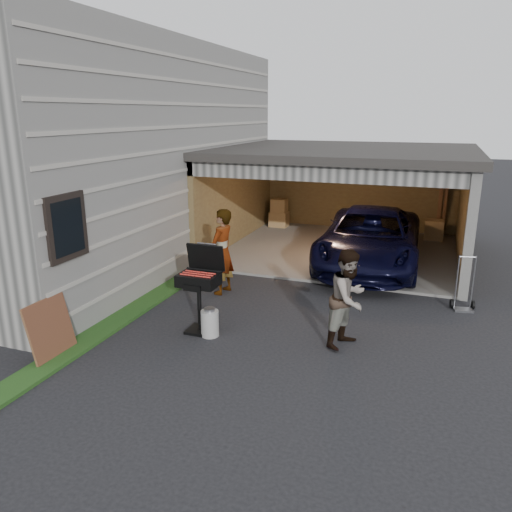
# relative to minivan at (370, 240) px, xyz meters

# --- Properties ---
(ground) EXTENTS (80.00, 80.00, 0.00)m
(ground) POSITION_rel_minivan_xyz_m (-1.71, -5.20, -0.71)
(ground) COLOR black
(ground) RESTS_ON ground
(house) EXTENTS (7.00, 11.00, 5.50)m
(house) POSITION_rel_minivan_xyz_m (-7.71, -1.20, 2.04)
(house) COLOR #474744
(house) RESTS_ON ground
(groundcover_strip) EXTENTS (0.50, 8.00, 0.06)m
(groundcover_strip) POSITION_rel_minivan_xyz_m (-3.96, -6.20, -0.68)
(groundcover_strip) COLOR #193814
(groundcover_strip) RESTS_ON ground
(garage) EXTENTS (6.80, 6.30, 2.90)m
(garage) POSITION_rel_minivan_xyz_m (-0.95, 1.59, 1.16)
(garage) COLOR #605E59
(garage) RESTS_ON ground
(minivan) EXTENTS (2.56, 5.20, 1.42)m
(minivan) POSITION_rel_minivan_xyz_m (0.00, 0.00, 0.00)
(minivan) COLOR black
(minivan) RESTS_ON ground
(woman) EXTENTS (0.53, 0.73, 1.86)m
(woman) POSITION_rel_minivan_xyz_m (-2.74, -3.00, 0.22)
(woman) COLOR #AFB9DC
(woman) RESTS_ON ground
(man) EXTENTS (0.90, 1.00, 1.68)m
(man) POSITION_rel_minivan_xyz_m (0.27, -4.62, 0.13)
(man) COLOR #4F341F
(man) RESTS_ON ground
(bbq_grill) EXTENTS (0.70, 0.61, 1.56)m
(bbq_grill) POSITION_rel_minivan_xyz_m (-2.31, -4.96, 0.22)
(bbq_grill) COLOR black
(bbq_grill) RESTS_ON ground
(propane_tank) EXTENTS (0.35, 0.35, 0.47)m
(propane_tank) POSITION_rel_minivan_xyz_m (-2.06, -5.10, -0.47)
(propane_tank) COLOR #B4B3AF
(propane_tank) RESTS_ON ground
(plywood_panel) EXTENTS (0.25, 0.89, 0.98)m
(plywood_panel) POSITION_rel_minivan_xyz_m (-4.11, -6.70, -0.22)
(plywood_panel) COLOR #532B1C
(plywood_panel) RESTS_ON ground
(hand_truck) EXTENTS (0.48, 0.40, 1.11)m
(hand_truck) POSITION_rel_minivan_xyz_m (2.18, -2.24, -0.50)
(hand_truck) COLOR slate
(hand_truck) RESTS_ON ground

